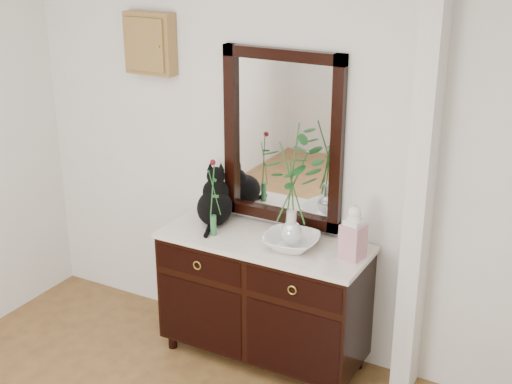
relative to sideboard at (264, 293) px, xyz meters
The scene contains 10 objects.
wall_back 0.92m from the sideboard, 111.80° to the left, with size 3.60×0.04×2.70m, color silver.
pilaster 1.27m from the sideboard, 10.70° to the left, with size 0.12×0.20×2.70m, color silver.
sideboard is the anchor object (origin of this frame).
wall_mirror 0.99m from the sideboard, 90.00° to the left, with size 0.80×0.06×1.10m.
key_cabinet 1.77m from the sideboard, 167.54° to the left, with size 0.35×0.10×0.40m, color brown.
cat 0.69m from the sideboard, 169.34° to the left, with size 0.26×0.32×0.37m, color black, non-canonical shape.
lotus_bowl 0.46m from the sideboard, ahead, with size 0.33×0.33×0.08m, color silver.
vase_branches 0.81m from the sideboard, ahead, with size 0.37×0.37×0.78m, color silver, non-canonical shape.
bud_vase_rose 0.71m from the sideboard, 164.14° to the right, with size 0.06×0.06×0.51m, color #2F6939, non-canonical shape.
ginger_jar 0.79m from the sideboard, ahead, with size 0.12×0.12×0.34m, color white, non-canonical shape.
Camera 1 is at (1.98, -1.80, 2.70)m, focal length 50.00 mm.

